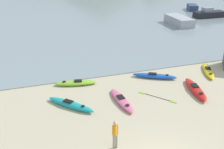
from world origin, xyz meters
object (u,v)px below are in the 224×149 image
Objects in this scene: kayak_on_sand_3 at (76,83)px; kayak_on_sand_5 at (71,104)px; moored_boat_0 at (192,7)px; loose_paddle at (157,97)px; moored_boat_3 at (179,21)px; kayak_on_sand_1 at (122,100)px; kayak_on_sand_2 at (155,76)px; kayak_on_sand_4 at (195,89)px; kayak_on_sand_6 at (208,71)px; person_near_foreground at (115,133)px; moored_boat_2 at (209,14)px.

kayak_on_sand_5 is at bearing -107.34° from kayak_on_sand_3.
moored_boat_0 is 1.50× the size of loose_paddle.
kayak_on_sand_1 is at bearing -130.45° from moored_boat_3.
kayak_on_sand_3 is 0.63× the size of moored_boat_3.
kayak_on_sand_2 is 30.75m from moored_boat_0.
moored_boat_0 is (17.69, 26.76, 0.35)m from kayak_on_sand_4.
moored_boat_0 is at bearing 42.03° from kayak_on_sand_3.
kayak_on_sand_6 is 28.32m from moored_boat_0.
moored_boat_0 is at bearing 56.53° from kayak_on_sand_4.
moored_boat_0 is (14.69, 24.21, 0.38)m from kayak_on_sand_6.
moored_boat_0 is at bearing 47.42° from moored_boat_3.
kayak_on_sand_5 is at bearing 107.07° from person_near_foreground.
kayak_on_sand_6 reaches higher than kayak_on_sand_1.
kayak_on_sand_6 is 2.12× the size of person_near_foreground.
kayak_on_sand_6 is 12.28m from person_near_foreground.
kayak_on_sand_3 is 7.70m from person_near_foreground.
person_near_foreground is 6.01m from loose_paddle.
loose_paddle is (-19.64, -20.64, -0.58)m from moored_boat_2.
kayak_on_sand_2 is 1.00× the size of kayak_on_sand_6.
kayak_on_sand_2 is 2.13× the size of person_near_foreground.
moored_boat_2 is at bearing 34.65° from kayak_on_sand_3.
person_near_foreground is 0.69× the size of loose_paddle.
moored_boat_2 is (25.49, 19.98, 0.43)m from kayak_on_sand_5.
kayak_on_sand_1 is 1.50× the size of loose_paddle.
moored_boat_0 reaches higher than kayak_on_sand_2.
kayak_on_sand_1 is at bearing 175.58° from loose_paddle.
kayak_on_sand_4 is 2.31× the size of person_near_foreground.
kayak_on_sand_2 is 3.16m from loose_paddle.
kayak_on_sand_3 is at bearing 172.82° from kayak_on_sand_2.
person_near_foreground reaches higher than kayak_on_sand_2.
moored_boat_2 is 7.68m from moored_boat_3.
moored_boat_3 reaches higher than kayak_on_sand_2.
moored_boat_3 is (15.04, 17.63, 0.48)m from kayak_on_sand_1.
person_near_foreground is at bearing -114.31° from kayak_on_sand_1.
kayak_on_sand_5 is at bearing 173.54° from loose_paddle.
kayak_on_sand_1 is 1.02× the size of kayak_on_sand_2.
moored_boat_0 reaches higher than kayak_on_sand_5.
kayak_on_sand_6 is at bearing 22.81° from loose_paddle.
person_near_foreground is 0.46× the size of moored_boat_0.
kayak_on_sand_2 is at bearing 35.59° from kayak_on_sand_1.
kayak_on_sand_1 is 35.25m from moored_boat_0.
kayak_on_sand_3 is at bearing 143.17° from loose_paddle.
moored_boat_0 reaches higher than kayak_on_sand_3.
moored_boat_3 is at bearing 61.96° from kayak_on_sand_4.
person_near_foreground reaches higher than kayak_on_sand_1.
kayak_on_sand_5 is 5.89m from loose_paddle.
moored_boat_2 is at bearing 51.14° from kayak_on_sand_4.
kayak_on_sand_1 is 3.34m from kayak_on_sand_5.
loose_paddle is (-5.98, -2.51, -0.13)m from kayak_on_sand_6.
kayak_on_sand_4 is (7.89, -3.71, 0.03)m from kayak_on_sand_3.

